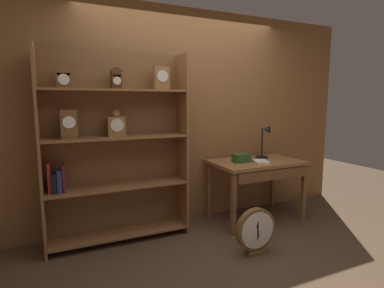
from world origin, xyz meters
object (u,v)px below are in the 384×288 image
Objects in this scene: workbench at (258,168)px; desk_lamp at (265,140)px; toolbox_small at (242,158)px; open_repair_manual at (261,162)px; round_clock_large at (256,231)px; bookshelf at (114,147)px.

workbench is 0.42m from desk_lamp.
workbench is at bearing -4.80° from toolbox_small.
desk_lamp reaches higher than workbench.
open_repair_manual reaches higher than round_clock_large.
bookshelf reaches higher than open_repair_manual.
workbench is at bearing 90.89° from open_repair_manual.
open_repair_manual is (1.70, -0.26, -0.25)m from bookshelf.
round_clock_large is at bearing -113.14° from toolbox_small.
open_repair_manual is at bearing -135.60° from desk_lamp.
desk_lamp is at bearing 15.16° from toolbox_small.
toolbox_small is (-0.23, 0.02, 0.15)m from workbench.
workbench is 5.26× the size of toolbox_small.
round_clock_large is (1.18, -0.89, -0.78)m from bookshelf.
workbench is 2.50× the size of desk_lamp.
workbench is at bearing 53.14° from round_clock_large.
desk_lamp is 2.06× the size of open_repair_manual.
bookshelf is at bearing 179.43° from desk_lamp.
toolbox_small is at bearing 175.20° from workbench.
bookshelf is 1.77m from workbench.
desk_lamp reaches higher than round_clock_large.
toolbox_small is (-0.44, -0.12, -0.19)m from desk_lamp.
bookshelf is 4.44× the size of desk_lamp.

